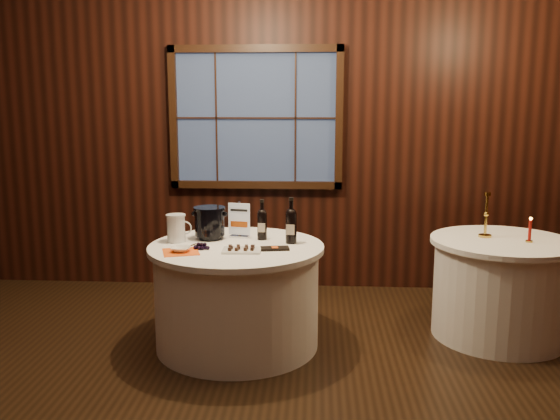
# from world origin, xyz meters

# --- Properties ---
(ground) EXTENTS (6.00, 6.00, 0.00)m
(ground) POSITION_xyz_m (0.00, 0.00, 0.00)
(ground) COLOR black
(ground) RESTS_ON ground
(back_wall) EXTENTS (6.00, 0.10, 3.00)m
(back_wall) POSITION_xyz_m (0.00, 2.48, 1.54)
(back_wall) COLOR black
(back_wall) RESTS_ON ground
(main_table) EXTENTS (1.28, 1.28, 0.77)m
(main_table) POSITION_xyz_m (0.00, 1.00, 0.39)
(main_table) COLOR white
(main_table) RESTS_ON ground
(side_table) EXTENTS (1.08, 1.08, 0.77)m
(side_table) POSITION_xyz_m (2.00, 1.30, 0.39)
(side_table) COLOR white
(side_table) RESTS_ON ground
(sign_stand) EXTENTS (0.17, 0.11, 0.28)m
(sign_stand) POSITION_xyz_m (-0.01, 1.24, 0.87)
(sign_stand) COLOR silver
(sign_stand) RESTS_ON main_table
(port_bottle_left) EXTENTS (0.07, 0.08, 0.31)m
(port_bottle_left) POSITION_xyz_m (0.17, 1.19, 0.90)
(port_bottle_left) COLOR black
(port_bottle_left) RESTS_ON main_table
(port_bottle_right) EXTENTS (0.08, 0.09, 0.34)m
(port_bottle_right) POSITION_xyz_m (0.40, 1.08, 0.92)
(port_bottle_right) COLOR black
(port_bottle_right) RESTS_ON main_table
(ice_bucket) EXTENTS (0.24, 0.24, 0.25)m
(ice_bucket) POSITION_xyz_m (-0.23, 1.18, 0.90)
(ice_bucket) COLOR black
(ice_bucket) RESTS_ON main_table
(chocolate_plate) EXTENTS (0.27, 0.19, 0.04)m
(chocolate_plate) POSITION_xyz_m (0.06, 0.81, 0.79)
(chocolate_plate) COLOR white
(chocolate_plate) RESTS_ON main_table
(chocolate_box) EXTENTS (0.21, 0.13, 0.02)m
(chocolate_box) POSITION_xyz_m (0.29, 0.88, 0.78)
(chocolate_box) COLOR black
(chocolate_box) RESTS_ON main_table
(grape_bunch) EXTENTS (0.19, 0.09, 0.04)m
(grape_bunch) POSITION_xyz_m (-0.23, 0.86, 0.79)
(grape_bunch) COLOR black
(grape_bunch) RESTS_ON main_table
(glass_pitcher) EXTENTS (0.19, 0.15, 0.21)m
(glass_pitcher) POSITION_xyz_m (-0.46, 1.07, 0.88)
(glass_pitcher) COLOR white
(glass_pitcher) RESTS_ON main_table
(orange_napkin) EXTENTS (0.30, 0.30, 0.00)m
(orange_napkin) POSITION_xyz_m (-0.36, 0.77, 0.77)
(orange_napkin) COLOR #FF5D15
(orange_napkin) RESTS_ON main_table
(cracker_bowl) EXTENTS (0.14, 0.14, 0.03)m
(cracker_bowl) POSITION_xyz_m (-0.36, 0.77, 0.79)
(cracker_bowl) COLOR white
(cracker_bowl) RESTS_ON orange_napkin
(brass_candlestick) EXTENTS (0.10, 0.10, 0.35)m
(brass_candlestick) POSITION_xyz_m (1.88, 1.38, 0.90)
(brass_candlestick) COLOR gold
(brass_candlestick) RESTS_ON side_table
(red_candle) EXTENTS (0.05, 0.05, 0.19)m
(red_candle) POSITION_xyz_m (2.16, 1.22, 0.85)
(red_candle) COLOR gold
(red_candle) RESTS_ON side_table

